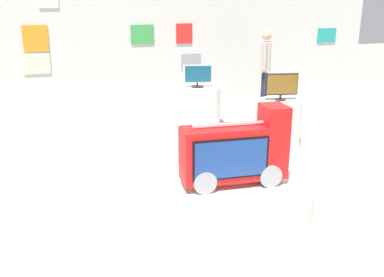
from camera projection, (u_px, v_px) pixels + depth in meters
ground_plane at (266, 207)px, 5.10m from camera, size 30.00×30.00×0.00m
back_wall_display at (151, 36)px, 9.36m from camera, size 10.71×0.13×3.09m
main_display_pedestal at (232, 196)px, 5.00m from camera, size 1.80×1.80×0.31m
novelty_firetruck_tv at (236, 154)px, 4.84m from camera, size 1.20×0.50×0.89m
display_pedestal_left_rear at (197, 107)px, 8.17m from camera, size 0.85×0.85×0.75m
tv_on_left_rear at (198, 75)px, 7.98m from camera, size 0.51×0.23×0.41m
display_pedestal_center_rear at (279, 123)px, 7.14m from camera, size 0.71×0.71×0.75m
tv_on_center_rear at (281, 85)px, 6.95m from camera, size 0.53×0.18×0.43m
shopper_browsing_near_truck at (265, 64)px, 9.26m from camera, size 0.37×0.49×1.67m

